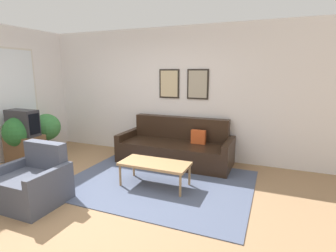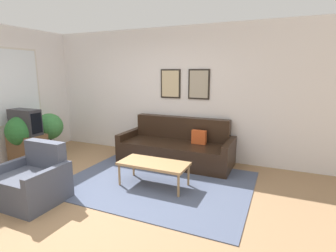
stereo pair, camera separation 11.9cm
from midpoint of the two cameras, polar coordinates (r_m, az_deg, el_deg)
ground_plane at (r=4.08m, az=-16.76°, el=-14.91°), size 16.00×16.00×0.00m
area_rug at (r=4.42m, az=-1.52°, el=-12.16°), size 2.98×2.23×0.01m
wall_back at (r=5.74m, az=-1.42°, el=7.29°), size 8.00×0.09×2.70m
couch at (r=5.27m, az=2.54°, el=-4.79°), size 2.23×0.90×0.88m
coffee_table at (r=4.18m, az=-2.30°, el=-8.37°), size 1.09×0.51×0.39m
tv_stand at (r=5.91m, az=-27.65°, el=-4.40°), size 0.66×0.44×0.58m
tv at (r=5.80m, az=-28.13°, el=0.76°), size 0.63×0.28×0.50m
armchair at (r=4.18m, az=-26.66°, el=-10.92°), size 0.84×0.76×0.81m
potted_plant_tall at (r=5.83m, az=-28.64°, el=-1.20°), size 0.60×0.60×0.96m
potted_plant_by_window at (r=6.43m, az=-23.89°, el=-0.31°), size 0.58×0.58×0.89m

